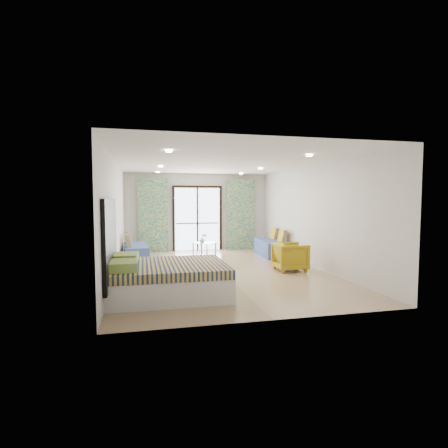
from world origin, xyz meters
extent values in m
cube|color=black|center=(0.00, 3.71, 2.24)|extent=(1.76, 0.08, 0.08)
cube|color=black|center=(-0.84, 3.71, 1.10)|extent=(0.08, 0.08, 2.20)
cube|color=black|center=(0.84, 3.71, 1.10)|extent=(0.08, 0.08, 2.20)
cube|color=black|center=(0.00, 3.71, 1.10)|extent=(0.05, 0.06, 2.20)
cube|color=#595451|center=(0.00, 3.73, 0.95)|extent=(1.52, 0.03, 0.04)
cube|color=white|center=(-1.55, 3.57, 1.25)|extent=(1.00, 0.10, 2.50)
cube|color=white|center=(1.55, 3.57, 1.25)|extent=(1.00, 0.10, 2.50)
cylinder|color=#FFE0B2|center=(-1.40, -2.00, 2.67)|extent=(0.12, 0.12, 0.02)
cylinder|color=#FFE0B2|center=(1.40, -2.00, 2.67)|extent=(0.12, 0.12, 0.02)
cylinder|color=#FFE0B2|center=(-1.40, 1.00, 2.67)|extent=(0.12, 0.12, 0.02)
cylinder|color=#FFE0B2|center=(1.40, 1.00, 2.67)|extent=(0.12, 0.12, 0.02)
cylinder|color=#FFE0B2|center=(-1.40, 3.00, 2.67)|extent=(0.12, 0.12, 0.02)
cylinder|color=#FFE0B2|center=(1.40, 3.00, 2.67)|extent=(0.12, 0.12, 0.02)
cube|color=black|center=(-2.46, -2.02, 1.05)|extent=(0.06, 2.10, 1.50)
cube|color=silver|center=(-2.47, -0.77, 1.05)|extent=(0.02, 0.10, 0.10)
cube|color=silver|center=(-1.45, -2.02, 0.22)|extent=(2.18, 1.74, 0.44)
cube|color=navy|center=(-1.45, -2.02, 0.52)|extent=(2.15, 1.77, 0.16)
cube|color=#1B7B72|center=(-2.23, -2.44, 0.67)|extent=(0.52, 0.62, 0.15)
cube|color=#1B7B72|center=(-2.23, -1.61, 0.67)|extent=(0.53, 0.63, 0.15)
cube|color=#3C518F|center=(-2.10, 1.94, 0.19)|extent=(0.77, 1.73, 0.37)
cube|color=#3C518F|center=(-2.10, 1.94, 0.42)|extent=(0.76, 1.69, 0.09)
cube|color=navy|center=(-2.31, 1.53, 0.64)|extent=(0.22, 0.43, 0.39)
cube|color=navy|center=(-2.36, 2.31, 0.64)|extent=(0.22, 0.43, 0.39)
cube|color=#3C518F|center=(2.10, 1.96, 0.20)|extent=(0.82, 1.81, 0.39)
cube|color=#3C518F|center=(2.10, 1.96, 0.44)|extent=(0.80, 1.77, 0.10)
cube|color=navy|center=(2.31, 1.53, 0.67)|extent=(0.23, 0.45, 0.41)
cube|color=navy|center=(2.38, 2.35, 0.67)|extent=(0.23, 0.45, 0.41)
cylinder|color=silver|center=(-0.11, 2.21, 0.19)|extent=(0.06, 0.06, 0.39)
cylinder|color=silver|center=(0.38, 2.41, 0.19)|extent=(0.06, 0.06, 0.39)
cylinder|color=silver|center=(-0.30, 2.70, 0.19)|extent=(0.06, 0.06, 0.39)
cylinder|color=silver|center=(0.19, 2.90, 0.19)|extent=(0.06, 0.06, 0.39)
cube|color=#8CA59E|center=(0.04, 2.56, 0.39)|extent=(0.78, 0.78, 0.02)
sphere|color=white|center=(0.08, 2.57, 0.60)|extent=(0.07, 0.07, 0.07)
sphere|color=white|center=(0.02, 2.60, 0.62)|extent=(0.07, 0.07, 0.07)
sphere|color=white|center=(-0.01, 2.54, 0.64)|extent=(0.07, 0.07, 0.07)
sphere|color=white|center=(0.06, 2.51, 0.66)|extent=(0.07, 0.07, 0.07)
imported|color=white|center=(-0.03, 2.57, 0.49)|extent=(0.23, 0.23, 0.18)
imported|color=#AF9316|center=(1.73, -0.40, 0.39)|extent=(0.73, 0.77, 0.77)
camera|label=1|loc=(-1.88, -8.52, 1.79)|focal=28.00mm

